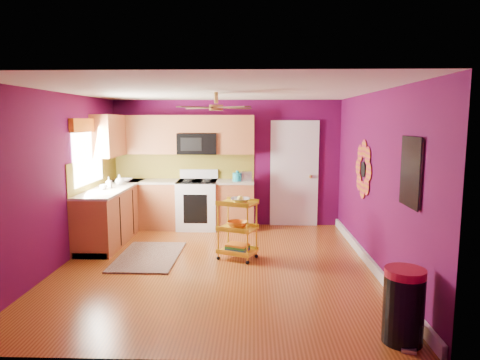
{
  "coord_description": "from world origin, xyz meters",
  "views": [
    {
      "loc": [
        0.54,
        -6.0,
        2.09
      ],
      "look_at": [
        0.34,
        0.4,
        1.2
      ],
      "focal_mm": 32.0,
      "sensor_mm": 36.0,
      "label": 1
    }
  ],
  "objects": [
    {
      "name": "ground",
      "position": [
        0.0,
        0.0,
        0.0
      ],
      "size": [
        5.0,
        5.0,
        0.0
      ],
      "primitive_type": "plane",
      "color": "brown",
      "rests_on": "ground"
    },
    {
      "name": "room_envelope",
      "position": [
        0.03,
        0.0,
        1.63
      ],
      "size": [
        4.54,
        5.04,
        2.52
      ],
      "color": "#53093F",
      "rests_on": "ground"
    },
    {
      "name": "lower_cabinets",
      "position": [
        -1.35,
        1.82,
        0.43
      ],
      "size": [
        2.81,
        2.31,
        0.94
      ],
      "color": "brown",
      "rests_on": "ground"
    },
    {
      "name": "electric_range",
      "position": [
        -0.55,
        2.17,
        0.48
      ],
      "size": [
        0.76,
        0.66,
        1.13
      ],
      "color": "white",
      "rests_on": "ground"
    },
    {
      "name": "upper_cabinetry",
      "position": [
        -1.24,
        2.17,
        1.8
      ],
      "size": [
        2.8,
        2.3,
        1.26
      ],
      "color": "brown",
      "rests_on": "ground"
    },
    {
      "name": "left_window",
      "position": [
        -2.22,
        1.05,
        1.74
      ],
      "size": [
        0.08,
        1.35,
        1.08
      ],
      "color": "white",
      "rests_on": "ground"
    },
    {
      "name": "panel_door",
      "position": [
        1.35,
        2.47,
        1.02
      ],
      "size": [
        0.95,
        0.11,
        2.15
      ],
      "color": "white",
      "rests_on": "ground"
    },
    {
      "name": "right_wall_art",
      "position": [
        2.23,
        -0.34,
        1.44
      ],
      "size": [
        0.04,
        2.74,
        1.04
      ],
      "color": "black",
      "rests_on": "ground"
    },
    {
      "name": "ceiling_fan",
      "position": [
        0.0,
        0.2,
        2.29
      ],
      "size": [
        1.01,
        1.01,
        0.26
      ],
      "color": "#BF8C3F",
      "rests_on": "ground"
    },
    {
      "name": "shag_rug",
      "position": [
        -1.08,
        0.34,
        0.01
      ],
      "size": [
        0.93,
        1.5,
        0.02
      ],
      "primitive_type": "cube",
      "rotation": [
        0.0,
        0.0,
        -0.01
      ],
      "color": "black",
      "rests_on": "ground"
    },
    {
      "name": "rolling_cart",
      "position": [
        0.31,
        0.3,
        0.51
      ],
      "size": [
        0.66,
        0.58,
        0.98
      ],
      "color": "gold",
      "rests_on": "ground"
    },
    {
      "name": "trash_can",
      "position": [
        1.96,
        -2.12,
        0.36
      ],
      "size": [
        0.47,
        0.47,
        0.72
      ],
      "color": "black",
      "rests_on": "ground"
    },
    {
      "name": "teal_kettle",
      "position": [
        0.23,
        2.15,
        1.02
      ],
      "size": [
        0.18,
        0.18,
        0.21
      ],
      "color": "teal",
      "rests_on": "lower_cabinets"
    },
    {
      "name": "toaster",
      "position": [
        0.4,
        2.19,
        1.03
      ],
      "size": [
        0.22,
        0.15,
        0.18
      ],
      "primitive_type": "cube",
      "color": "beige",
      "rests_on": "lower_cabinets"
    },
    {
      "name": "soap_bottle_a",
      "position": [
        -1.95,
        1.21,
        1.04
      ],
      "size": [
        0.09,
        0.09,
        0.19
      ],
      "primitive_type": "imported",
      "color": "#EA3F72",
      "rests_on": "lower_cabinets"
    },
    {
      "name": "soap_bottle_b",
      "position": [
        -1.89,
        1.59,
        1.03
      ],
      "size": [
        0.15,
        0.15,
        0.19
      ],
      "primitive_type": "imported",
      "color": "white",
      "rests_on": "lower_cabinets"
    },
    {
      "name": "counter_dish",
      "position": [
        -1.89,
        1.99,
        0.97
      ],
      "size": [
        0.25,
        0.25,
        0.06
      ],
      "primitive_type": "imported",
      "color": "white",
      "rests_on": "lower_cabinets"
    },
    {
      "name": "counter_cup",
      "position": [
        -1.99,
        1.03,
        0.99
      ],
      "size": [
        0.12,
        0.12,
        0.09
      ],
      "primitive_type": "imported",
      "color": "white",
      "rests_on": "lower_cabinets"
    }
  ]
}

